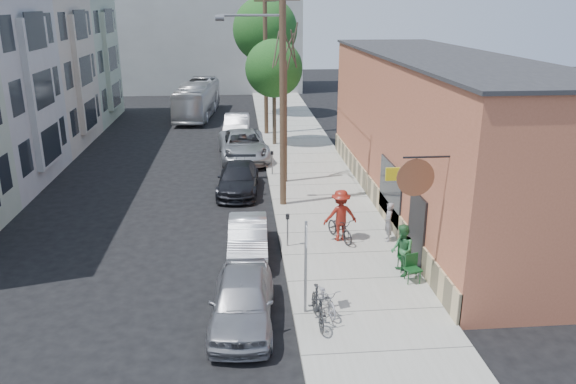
{
  "coord_description": "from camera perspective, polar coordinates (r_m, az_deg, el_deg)",
  "views": [
    {
      "loc": [
        0.6,
        -18.03,
        8.59
      ],
      "look_at": [
        2.46,
        2.95,
        1.5
      ],
      "focal_mm": 35.0,
      "sensor_mm": 36.0,
      "label": 1
    }
  ],
  "objects": [
    {
      "name": "sign_post",
      "position": [
        15.77,
        1.81,
        -6.78
      ],
      "size": [
        0.07,
        0.45,
        2.8
      ],
      "color": "slate",
      "rests_on": "sidewalk"
    },
    {
      "name": "parking_meter_near",
      "position": [
        20.36,
        -0.04,
        -3.34
      ],
      "size": [
        0.14,
        0.14,
        1.24
      ],
      "color": "slate",
      "rests_on": "sidewalk"
    },
    {
      "name": "ground",
      "position": [
        19.98,
        -6.33,
        -6.98
      ],
      "size": [
        120.0,
        120.0,
        0.0
      ],
      "primitive_type": "plane",
      "color": "black"
    },
    {
      "name": "patio_chair_b",
      "position": [
        19.08,
        11.87,
        -6.61
      ],
      "size": [
        0.52,
        0.52,
        0.88
      ],
      "primitive_type": null,
      "rotation": [
        0.0,
        0.0,
        0.03
      ],
      "color": "#113C19",
      "rests_on": "sidewalk"
    },
    {
      "name": "car_4",
      "position": [
        38.33,
        -5.24,
        6.71
      ],
      "size": [
        1.81,
        4.61,
        1.49
      ],
      "primitive_type": "imported",
      "rotation": [
        0.0,
        0.0,
        -0.05
      ],
      "color": "#A4A4AC",
      "rests_on": "ground"
    },
    {
      "name": "apartment_row",
      "position": [
        34.61,
        -26.52,
        9.9
      ],
      "size": [
        6.3,
        32.0,
        9.0
      ],
      "color": "#9DAA90",
      "rests_on": "ground"
    },
    {
      "name": "car_1",
      "position": [
        20.17,
        -4.09,
        -4.65
      ],
      "size": [
        1.46,
        3.95,
        1.29
      ],
      "primitive_type": "imported",
      "rotation": [
        0.0,
        0.0,
        -0.02
      ],
      "color": "#ADB0B5",
      "rests_on": "ground"
    },
    {
      "name": "tree_bare",
      "position": [
        27.34,
        -0.33,
        7.04
      ],
      "size": [
        0.24,
        0.24,
        5.93
      ],
      "color": "#44392C",
      "rests_on": "sidewalk"
    },
    {
      "name": "utility_pole_far",
      "position": [
        37.95,
        -2.3,
        13.67
      ],
      "size": [
        1.8,
        0.28,
        10.0
      ],
      "color": "#503A28",
      "rests_on": "sidewalk"
    },
    {
      "name": "cyclist_bike",
      "position": [
        21.12,
        5.31,
        -3.7
      ],
      "size": [
        1.16,
        1.84,
        0.91
      ],
      "primitive_type": "imported",
      "rotation": [
        0.0,
        0.0,
        0.35
      ],
      "color": "black",
      "rests_on": "sidewalk"
    },
    {
      "name": "bus",
      "position": [
        45.77,
        -9.19,
        9.28
      ],
      "size": [
        3.22,
        9.99,
        2.73
      ],
      "primitive_type": "imported",
      "rotation": [
        0.0,
        0.0,
        -0.1
      ],
      "color": "silver",
      "rests_on": "ground"
    },
    {
      "name": "sidewalk",
      "position": [
        30.48,
        2.03,
        2.36
      ],
      "size": [
        4.5,
        58.0,
        0.15
      ],
      "primitive_type": "cube",
      "color": "#A7A79B",
      "rests_on": "ground"
    },
    {
      "name": "car_0",
      "position": [
        15.99,
        -4.65,
        -10.9
      ],
      "size": [
        2.02,
        4.42,
        1.47
      ],
      "primitive_type": "imported",
      "rotation": [
        0.0,
        0.0,
        -0.07
      ],
      "color": "gray",
      "rests_on": "ground"
    },
    {
      "name": "parked_bike_a",
      "position": [
        15.8,
        3.05,
        -11.53
      ],
      "size": [
        0.56,
        1.73,
        1.03
      ],
      "primitive_type": "imported",
      "rotation": [
        0.0,
        0.0,
        0.04
      ],
      "color": "black",
      "rests_on": "sidewalk"
    },
    {
      "name": "car_2",
      "position": [
        26.85,
        -5.09,
        1.35
      ],
      "size": [
        2.16,
        4.68,
        1.32
      ],
      "primitive_type": "imported",
      "rotation": [
        0.0,
        0.0,
        -0.07
      ],
      "color": "black",
      "rests_on": "ground"
    },
    {
      "name": "end_cap_building",
      "position": [
        60.15,
        -7.82,
        15.97
      ],
      "size": [
        18.0,
        8.0,
        12.0
      ],
      "primitive_type": "cube",
      "color": "#AAA9A4",
      "rests_on": "ground"
    },
    {
      "name": "utility_pole_near",
      "position": [
        23.66,
        -0.68,
        10.87
      ],
      "size": [
        3.57,
        0.28,
        10.0
      ],
      "color": "#503A28",
      "rests_on": "sidewalk"
    },
    {
      "name": "patron_green",
      "position": [
        18.62,
        11.51,
        -5.82
      ],
      "size": [
        0.67,
        0.85,
        1.72
      ],
      "primitive_type": "imported",
      "rotation": [
        0.0,
        0.0,
        -1.59
      ],
      "color": "#2B6C39",
      "rests_on": "sidewalk"
    },
    {
      "name": "patron_grey",
      "position": [
        21.19,
        10.18,
        -3.01
      ],
      "size": [
        0.41,
        0.58,
        1.49
      ],
      "primitive_type": "imported",
      "rotation": [
        0.0,
        0.0,
        -1.68
      ],
      "color": "gray",
      "rests_on": "sidewalk"
    },
    {
      "name": "parked_bike_b",
      "position": [
        16.44,
        3.89,
        -10.7
      ],
      "size": [
        0.84,
        1.63,
        0.82
      ],
      "primitive_type": "imported",
      "rotation": [
        0.0,
        0.0,
        0.2
      ],
      "color": "gray",
      "rests_on": "sidewalk"
    },
    {
      "name": "tree_leafy_far",
      "position": [
        45.01,
        -2.33,
        16.14
      ],
      "size": [
        4.98,
        4.98,
        9.02
      ],
      "color": "#44392C",
      "rests_on": "sidewalk"
    },
    {
      "name": "cyclist",
      "position": [
        20.93,
        5.35,
        -2.36
      ],
      "size": [
        1.35,
        0.87,
        1.97
      ],
      "primitive_type": "imported",
      "rotation": [
        0.0,
        0.0,
        3.26
      ],
      "color": "maroon",
      "rests_on": "sidewalk"
    },
    {
      "name": "cafe_building",
      "position": [
        25.07,
        14.7,
        5.81
      ],
      "size": [
        6.6,
        20.2,
        6.61
      ],
      "color": "#AF5D40",
      "rests_on": "ground"
    },
    {
      "name": "parking_meter_far",
      "position": [
        29.02,
        -1.62,
        3.39
      ],
      "size": [
        0.14,
        0.14,
        1.24
      ],
      "color": "slate",
      "rests_on": "sidewalk"
    },
    {
      "name": "patio_chair_a",
      "position": [
        18.41,
        12.57,
        -7.64
      ],
      "size": [
        0.63,
        0.63,
        0.88
      ],
      "primitive_type": null,
      "rotation": [
        0.0,
        0.0,
        0.31
      ],
      "color": "#113C19",
      "rests_on": "sidewalk"
    },
    {
      "name": "car_3",
      "position": [
        32.63,
        -4.57,
        4.74
      ],
      "size": [
        3.09,
        5.99,
        1.62
      ],
      "primitive_type": "imported",
      "rotation": [
        0.0,
        0.0,
        0.07
      ],
      "color": "#9FA2A6",
      "rests_on": "ground"
    },
    {
      "name": "tree_leafy_mid",
      "position": [
        34.9,
        -1.44,
        12.41
      ],
      "size": [
        3.51,
        3.51,
        6.45
      ],
      "color": "#44392C",
      "rests_on": "sidewalk"
    }
  ]
}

